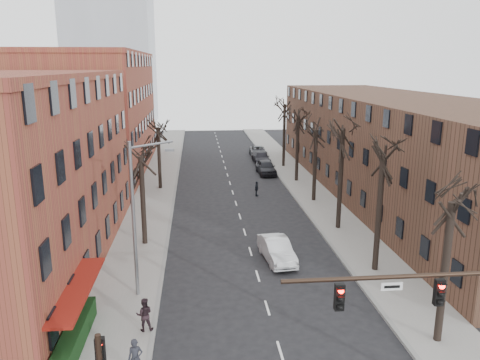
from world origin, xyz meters
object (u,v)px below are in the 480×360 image
object	(u,v)px
parked_car_near	(266,167)
pedestrian_a	(135,358)
parked_car_mid	(261,158)
silver_sedan	(277,250)

from	to	relation	value
parked_car_near	pedestrian_a	bearing A→B (deg)	-108.51
parked_car_near	parked_car_mid	world-z (taller)	parked_car_near
parked_car_near	pedestrian_a	world-z (taller)	pedestrian_a
parked_car_mid	pedestrian_a	distance (m)	45.49
parked_car_near	pedestrian_a	xyz separation A→B (m)	(-11.10, -37.47, 0.15)
silver_sedan	parked_car_mid	world-z (taller)	silver_sedan
parked_car_near	parked_car_mid	distance (m)	6.57
silver_sedan	parked_car_mid	size ratio (longest dim) A/B	0.91
parked_car_near	silver_sedan	bearing A→B (deg)	-98.89
pedestrian_a	parked_car_near	bearing A→B (deg)	68.86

